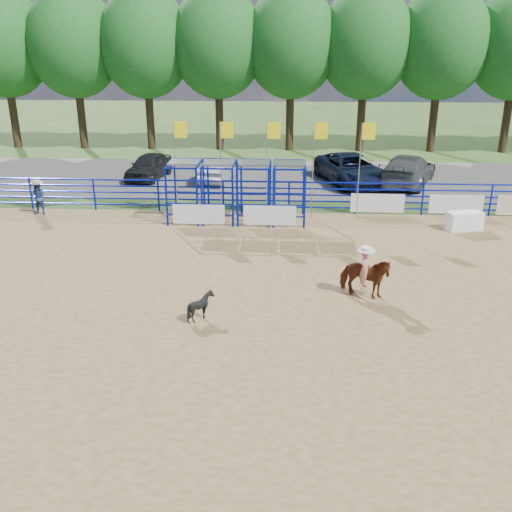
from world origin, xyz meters
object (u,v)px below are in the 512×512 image
(announcer_table, at_px, (464,221))
(car_b, at_px, (218,169))
(calf, at_px, (201,306))
(spectator_cowboy, at_px, (38,198))
(car_d, at_px, (408,170))
(car_a, at_px, (149,166))
(horse_and_rider, at_px, (365,274))
(car_c, at_px, (351,169))

(announcer_table, xyz_separation_m, car_b, (-11.27, 8.19, 0.27))
(calf, height_order, spectator_cowboy, spectator_cowboy)
(announcer_table, xyz_separation_m, car_d, (-0.86, 7.89, 0.42))
(calf, bearing_deg, car_d, -30.59)
(announcer_table, distance_m, calf, 13.07)
(spectator_cowboy, height_order, car_a, spectator_cowboy)
(horse_and_rider, distance_m, car_a, 18.67)
(car_a, bearing_deg, announcer_table, -20.66)
(calf, height_order, car_a, car_a)
(announcer_table, distance_m, car_a, 17.53)
(spectator_cowboy, relative_size, car_b, 0.39)
(car_a, distance_m, car_b, 4.02)
(horse_and_rider, height_order, car_c, horse_and_rider)
(calf, xyz_separation_m, car_c, (5.85, 16.72, 0.37))
(spectator_cowboy, bearing_deg, car_d, 20.79)
(horse_and_rider, xyz_separation_m, calf, (-4.77, -1.73, -0.38))
(car_b, bearing_deg, car_d, -173.58)
(spectator_cowboy, bearing_deg, calf, -48.26)
(horse_and_rider, bearing_deg, car_b, 112.53)
(calf, relative_size, car_a, 0.20)
(spectator_cowboy, distance_m, car_b, 10.12)
(announcer_table, bearing_deg, car_c, 115.99)
(car_c, bearing_deg, spectator_cowboy, -171.54)
(announcer_table, relative_size, spectator_cowboy, 0.92)
(car_a, bearing_deg, horse_and_rider, -47.80)
(calf, relative_size, car_b, 0.20)
(announcer_table, relative_size, calf, 1.74)
(announcer_table, height_order, horse_and_rider, horse_and_rider)
(car_b, bearing_deg, calf, 103.18)
(spectator_cowboy, height_order, car_d, car_d)
(calf, bearing_deg, announcer_table, -50.67)
(horse_and_rider, xyz_separation_m, car_a, (-10.28, 15.58, -0.09))
(car_c, height_order, car_d, car_d)
(calf, xyz_separation_m, car_d, (8.90, 16.58, 0.40))
(calf, distance_m, car_d, 18.83)
(car_b, relative_size, car_c, 0.70)
(spectator_cowboy, relative_size, car_d, 0.28)
(announcer_table, height_order, car_c, car_c)
(spectator_cowboy, relative_size, car_c, 0.27)
(horse_and_rider, relative_size, car_c, 0.40)
(calf, bearing_deg, spectator_cowboy, 39.37)
(car_c, bearing_deg, calf, -125.90)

